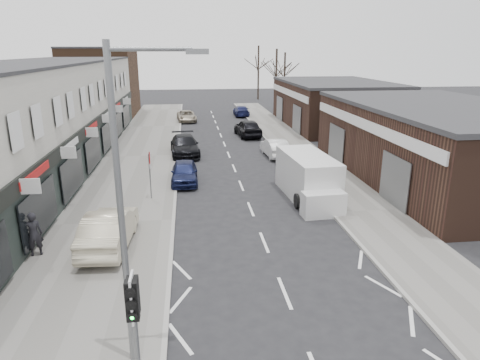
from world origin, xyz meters
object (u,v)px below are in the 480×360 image
object	(u,v)px
pedestrian	(34,234)
parked_car_left_a	(184,172)
parked_car_right_c	(241,111)
sedan_on_pavement	(109,229)
street_lamp	(127,197)
white_van	(308,178)
warning_sign	(150,161)
parked_car_right_b	(248,128)
parked_car_left_b	(185,145)
traffic_light	(133,308)
parked_car_left_c	(187,116)
parked_car_right_a	(275,148)

from	to	relation	value
pedestrian	parked_car_left_a	bearing A→B (deg)	-136.62
parked_car_right_c	sedan_on_pavement	bearing A→B (deg)	75.54
street_lamp	white_van	bearing A→B (deg)	57.05
pedestrian	warning_sign	bearing A→B (deg)	-137.46
street_lamp	pedestrian	distance (m)	8.79
parked_car_right_b	parked_car_right_c	size ratio (longest dim) A/B	1.11
pedestrian	parked_car_left_b	size ratio (longest dim) A/B	0.35
sedan_on_pavement	parked_car_left_b	world-z (taller)	sedan_on_pavement
warning_sign	parked_car_left_b	distance (m)	10.61
warning_sign	parked_car_left_b	world-z (taller)	warning_sign
traffic_light	street_lamp	size ratio (longest dim) A/B	0.39
street_lamp	pedestrian	world-z (taller)	street_lamp
sedan_on_pavement	pedestrian	bearing A→B (deg)	12.21
parked_car_right_c	parked_car_left_c	bearing A→B (deg)	28.14
parked_car_left_b	parked_car_right_c	world-z (taller)	parked_car_left_b
traffic_light	parked_car_right_b	world-z (taller)	traffic_light
sedan_on_pavement	parked_car_left_b	bearing A→B (deg)	-97.75
parked_car_right_b	pedestrian	bearing A→B (deg)	57.88
parked_car_left_a	parked_car_left_b	xyz separation A→B (m)	(0.00, 7.33, 0.08)
parked_car_left_c	pedestrian	bearing A→B (deg)	-104.97
parked_car_left_c	white_van	bearing A→B (deg)	-81.03
pedestrian	street_lamp	bearing A→B (deg)	110.94
sedan_on_pavement	parked_car_right_a	bearing A→B (deg)	-120.76
white_van	sedan_on_pavement	size ratio (longest dim) A/B	1.33
sedan_on_pavement	parked_car_right_a	distance (m)	17.94
pedestrian	parked_car_left_c	size ratio (longest dim) A/B	0.41
parked_car_left_a	parked_car_left_b	bearing A→B (deg)	90.42
white_van	traffic_light	bearing A→B (deg)	-124.10
street_lamp	parked_car_left_a	world-z (taller)	street_lamp
parked_car_right_a	parked_car_left_a	bearing A→B (deg)	38.16
traffic_light	white_van	world-z (taller)	traffic_light
street_lamp	parked_car_right_c	xyz separation A→B (m)	(8.03, 42.93, -3.99)
parked_car_left_a	street_lamp	bearing A→B (deg)	-93.65
warning_sign	sedan_on_pavement	bearing A→B (deg)	-102.21
pedestrian	parked_car_right_a	distance (m)	19.97
warning_sign	parked_car_right_a	world-z (taller)	warning_sign
parked_car_right_c	parked_car_right_a	bearing A→B (deg)	90.96
white_van	pedestrian	xyz separation A→B (m)	(-12.60, -5.72, -0.11)
white_van	parked_car_right_c	bearing A→B (deg)	85.84
parked_car_left_c	traffic_light	bearing A→B (deg)	-96.35
pedestrian	parked_car_left_c	world-z (taller)	pedestrian
pedestrian	parked_car_right_b	world-z (taller)	pedestrian
parked_car_right_b	sedan_on_pavement	bearing A→B (deg)	63.18
sedan_on_pavement	pedestrian	size ratio (longest dim) A/B	2.62
white_van	parked_car_left_a	world-z (taller)	white_van
parked_car_right_b	parked_car_right_c	bearing A→B (deg)	-99.98
parked_car_left_c	warning_sign	bearing A→B (deg)	-98.84
parked_car_right_c	parked_car_left_b	bearing A→B (deg)	71.72
sedan_on_pavement	parked_car_right_c	bearing A→B (deg)	-102.60
sedan_on_pavement	parked_car_right_a	world-z (taller)	sedan_on_pavement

